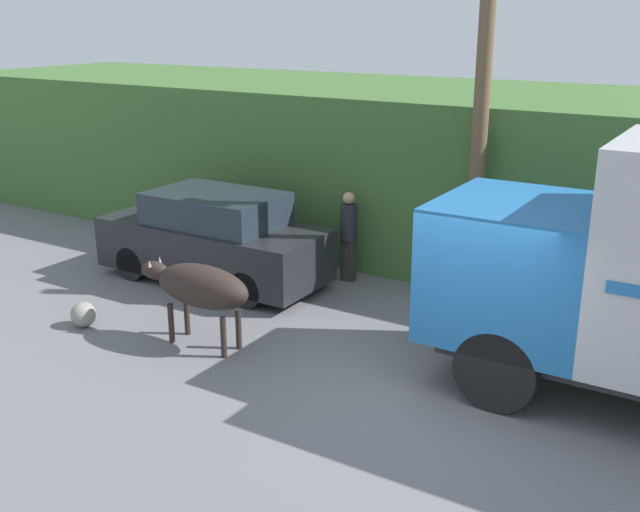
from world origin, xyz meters
TOP-DOWN VIEW (x-y plane):
  - ground_plane at (0.00, 0.00)m, footprint 60.00×60.00m
  - hillside_embankment at (0.00, 6.74)m, footprint 32.00×5.74m
  - brown_cow at (-3.88, -0.35)m, footprint 2.03×0.66m
  - parked_suv at (-5.57, 2.01)m, footprint 4.41×1.76m
  - pedestrian_on_hill at (-3.42, 3.39)m, footprint 0.34×0.34m
  - utility_pole at (-1.04, 3.56)m, footprint 0.90×0.26m
  - roadside_rock at (-6.00, -0.82)m, footprint 0.41×0.41m

SIDE VIEW (x-z plane):
  - ground_plane at x=0.00m, z-range 0.00..0.00m
  - roadside_rock at x=-6.00m, z-range 0.00..0.41m
  - parked_suv at x=-5.57m, z-range -0.03..1.70m
  - brown_cow at x=-3.88m, z-range 0.31..1.60m
  - pedestrian_on_hill at x=-3.42m, z-range 0.10..1.83m
  - hillside_embankment at x=0.00m, z-range 0.00..3.37m
  - utility_pole at x=-1.04m, z-range 0.10..6.43m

